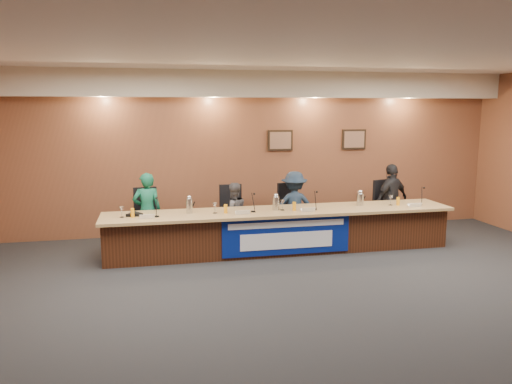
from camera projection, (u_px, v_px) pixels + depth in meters
floor at (327, 301)px, 6.52m from camera, size 10.00×10.00×0.00m
ceiling at (334, 49)px, 5.99m from camera, size 10.00×8.00×0.04m
wall_back at (261, 153)px, 10.11m from camera, size 10.00×0.04×3.20m
soffit at (264, 84)px, 9.64m from camera, size 10.00×0.50×0.50m
dais_body at (280, 232)px, 8.77m from camera, size 6.00×0.80×0.70m
dais_top at (281, 211)px, 8.66m from camera, size 6.10×0.95×0.05m
banner at (287, 236)px, 8.37m from camera, size 2.20×0.02×0.65m
banner_text_upper at (287, 224)px, 8.32m from camera, size 2.00×0.01×0.10m
banner_text_lower at (287, 241)px, 8.37m from camera, size 1.60×0.01×0.28m
wall_photo_left at (280, 140)px, 10.12m from camera, size 0.52×0.04×0.42m
wall_photo_right at (354, 139)px, 10.45m from camera, size 0.52×0.04×0.42m
panelist_a at (147, 211)px, 8.85m from camera, size 0.53×0.37×1.38m
panelist_b at (233, 214)px, 9.19m from camera, size 0.63×0.54×1.15m
panelist_c at (294, 206)px, 9.42m from camera, size 0.91×0.59×1.33m
panelist_d at (391, 200)px, 9.82m from camera, size 0.90×0.64×1.43m
office_chair_a at (148, 221)px, 8.98m from camera, size 0.54×0.54×0.08m
office_chair_b at (232, 218)px, 9.30m from camera, size 0.48×0.48×0.08m
office_chair_c at (293, 215)px, 9.55m from camera, size 0.56×0.56×0.08m
office_chair_d at (389, 210)px, 9.96m from camera, size 0.62×0.62×0.08m
nameplate_a at (147, 216)px, 7.95m from camera, size 0.24×0.08×0.10m
microphone_a at (157, 216)px, 8.10m from camera, size 0.07×0.07×0.02m
juice_glass_a at (133, 213)px, 8.05m from camera, size 0.06×0.06×0.15m
water_glass_a at (122, 212)px, 8.04m from camera, size 0.08×0.08×0.18m
nameplate_b at (243, 212)px, 8.28m from camera, size 0.24×0.08×0.10m
microphone_b at (253, 211)px, 8.48m from camera, size 0.07×0.07×0.02m
juice_glass_b at (226, 209)px, 8.38m from camera, size 0.06×0.06×0.15m
water_glass_b at (215, 208)px, 8.36m from camera, size 0.08×0.08×0.18m
nameplate_c at (308, 209)px, 8.49m from camera, size 0.24×0.08×0.10m
microphone_c at (315, 209)px, 8.68m from camera, size 0.07×0.07×0.02m
juice_glass_c at (294, 206)px, 8.60m from camera, size 0.06×0.06×0.15m
water_glass_c at (282, 205)px, 8.61m from camera, size 0.08×0.08×0.18m
nameplate_d at (416, 205)px, 8.90m from camera, size 0.24×0.08×0.10m
microphone_d at (420, 204)px, 9.12m from camera, size 0.07×0.07×0.02m
juice_glass_d at (398, 201)px, 9.05m from camera, size 0.06×0.06×0.15m
water_glass_d at (391, 200)px, 9.06m from camera, size 0.08×0.08×0.18m
carafe_left at (189, 206)px, 8.36m from camera, size 0.11×0.11×0.25m
carafe_mid at (276, 203)px, 8.64m from camera, size 0.12×0.12×0.23m
carafe_right at (360, 199)px, 9.05m from camera, size 0.13×0.13×0.22m
speakerphone at (135, 214)px, 8.19m from camera, size 0.32×0.32×0.05m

